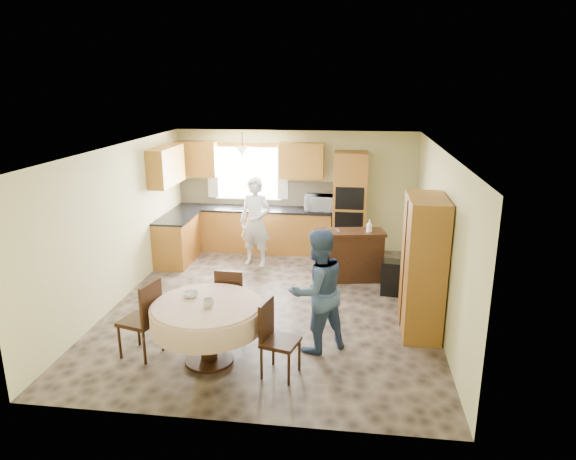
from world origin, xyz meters
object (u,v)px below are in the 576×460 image
(dining_table, at_px, (207,317))
(chair_left, at_px, (145,316))
(chair_right, at_px, (275,335))
(person_sink, at_px, (255,222))
(oven_tower, at_px, (350,204))
(sideboard, at_px, (350,257))
(person_dining, at_px, (317,291))
(chair_back, at_px, (231,297))
(cupboard, at_px, (423,266))

(dining_table, relative_size, chair_left, 1.36)
(chair_right, xyz_separation_m, person_sink, (-0.97, 3.82, 0.34))
(oven_tower, relative_size, chair_left, 2.06)
(chair_left, bearing_deg, oven_tower, 165.04)
(sideboard, height_order, person_sink, person_sink)
(dining_table, xyz_separation_m, person_dining, (1.34, 0.51, 0.21))
(person_dining, bearing_deg, chair_right, 19.99)
(sideboard, distance_m, chair_back, 2.78)
(cupboard, bearing_deg, chair_back, -171.72)
(dining_table, distance_m, person_sink, 3.66)
(cupboard, xyz_separation_m, person_dining, (-1.42, -0.73, -0.15))
(oven_tower, distance_m, chair_left, 5.18)
(chair_right, xyz_separation_m, person_dining, (0.46, 0.68, 0.31))
(cupboard, height_order, dining_table, cupboard)
(chair_right, bearing_deg, oven_tower, 4.62)
(person_sink, xyz_separation_m, person_dining, (1.42, -3.14, -0.03))
(dining_table, bearing_deg, chair_right, -11.03)
(sideboard, distance_m, person_sink, 1.95)
(chair_left, bearing_deg, chair_right, 97.40)
(oven_tower, relative_size, sideboard, 1.76)
(dining_table, height_order, chair_left, chair_left)
(chair_back, xyz_separation_m, person_sink, (-0.18, 2.80, 0.33))
(chair_back, relative_size, person_dining, 0.58)
(oven_tower, height_order, person_sink, oven_tower)
(oven_tower, xyz_separation_m, person_sink, (-1.77, -0.88, -0.20))
(person_sink, bearing_deg, chair_right, -63.56)
(cupboard, bearing_deg, chair_right, -143.17)
(cupboard, height_order, chair_back, cupboard)
(person_sink, height_order, person_dining, person_sink)
(sideboard, height_order, cupboard, cupboard)
(chair_left, height_order, chair_back, chair_left)
(person_sink, bearing_deg, dining_table, -76.36)
(chair_right, bearing_deg, sideboard, -0.28)
(chair_back, bearing_deg, oven_tower, -111.54)
(oven_tower, height_order, chair_left, oven_tower)
(person_dining, bearing_deg, oven_tower, -131.01)
(chair_back, height_order, person_dining, person_dining)
(cupboard, bearing_deg, dining_table, -155.84)
(chair_back, bearing_deg, person_sink, -84.43)
(person_sink, bearing_deg, person_dining, -53.34)
(dining_table, distance_m, chair_left, 0.84)
(dining_table, bearing_deg, person_dining, 20.89)
(sideboard, xyz_separation_m, dining_table, (-1.73, -3.09, 0.20))
(sideboard, xyz_separation_m, chair_left, (-2.57, -3.05, 0.14))
(chair_left, relative_size, chair_right, 1.09)
(oven_tower, xyz_separation_m, chair_right, (-0.81, -4.70, -0.54))
(oven_tower, xyz_separation_m, chair_left, (-2.53, -4.49, -0.49))
(person_dining, bearing_deg, chair_back, -51.35)
(cupboard, relative_size, chair_back, 2.04)
(cupboard, relative_size, chair_left, 1.90)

